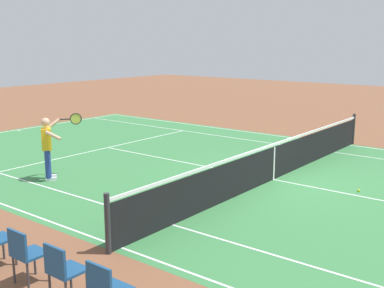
# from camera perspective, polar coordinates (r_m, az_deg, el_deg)

# --- Properties ---
(ground_plane) EXTENTS (60.00, 60.00, 0.00)m
(ground_plane) POSITION_cam_1_polar(r_m,az_deg,el_deg) (13.01, 9.49, -4.14)
(ground_plane) COLOR brown
(court_slab) EXTENTS (24.20, 11.40, 0.00)m
(court_slab) POSITION_cam_1_polar(r_m,az_deg,el_deg) (13.01, 9.49, -4.13)
(court_slab) COLOR #387A42
(court_slab) RESTS_ON ground_plane
(court_line_markings) EXTENTS (23.85, 11.05, 0.01)m
(court_line_markings) POSITION_cam_1_polar(r_m,az_deg,el_deg) (13.01, 9.49, -4.12)
(court_line_markings) COLOR white
(court_line_markings) RESTS_ON ground_plane
(tennis_net) EXTENTS (0.10, 11.70, 1.08)m
(tennis_net) POSITION_cam_1_polar(r_m,az_deg,el_deg) (12.88, 9.57, -2.04)
(tennis_net) COLOR #2D2D33
(tennis_net) RESTS_ON ground_plane
(tennis_player_near) EXTENTS (0.75, 1.17, 1.70)m
(tennis_player_near) POSITION_cam_1_polar(r_m,az_deg,el_deg) (13.16, -16.53, -0.13)
(tennis_player_near) COLOR navy
(tennis_player_near) RESTS_ON ground_plane
(tennis_ball) EXTENTS (0.07, 0.07, 0.07)m
(tennis_ball) POSITION_cam_1_polar(r_m,az_deg,el_deg) (12.47, 19.00, -5.18)
(tennis_ball) COLOR #CCE01E
(tennis_ball) RESTS_ON ground_plane
(spectator_chair_0) EXTENTS (0.44, 0.44, 0.88)m
(spectator_chair_0) POSITION_cam_1_polar(r_m,az_deg,el_deg) (6.46, -10.01, -16.35)
(spectator_chair_0) COLOR #38383D
(spectator_chair_0) RESTS_ON ground_plane
(spectator_chair_1) EXTENTS (0.44, 0.44, 0.88)m
(spectator_chair_1) POSITION_cam_1_polar(r_m,az_deg,el_deg) (7.08, -14.95, -13.95)
(spectator_chair_1) COLOR #38383D
(spectator_chair_1) RESTS_ON ground_plane
(spectator_chair_2) EXTENTS (0.44, 0.44, 0.88)m
(spectator_chair_2) POSITION_cam_1_polar(r_m,az_deg,el_deg) (7.75, -19.00, -11.87)
(spectator_chair_2) COLOR #38383D
(spectator_chair_2) RESTS_ON ground_plane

